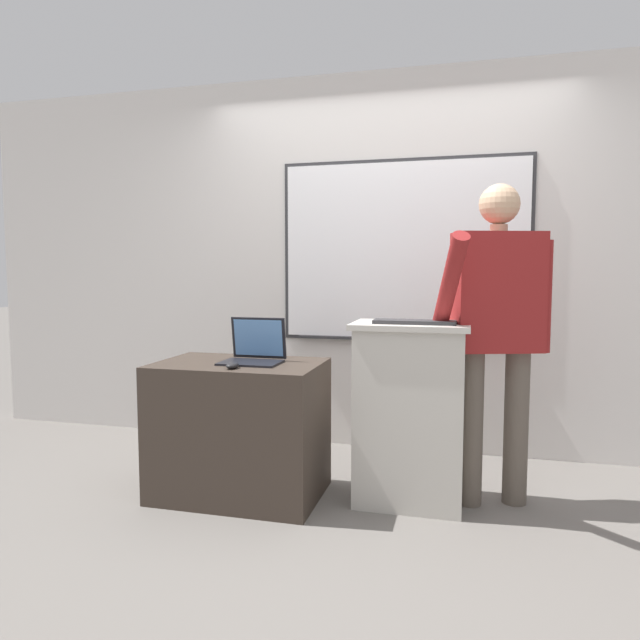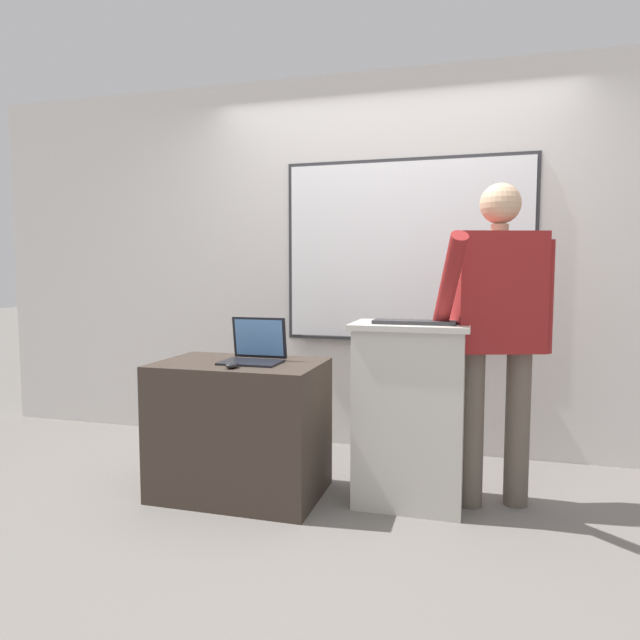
% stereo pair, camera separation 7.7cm
% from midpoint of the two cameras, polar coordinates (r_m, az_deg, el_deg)
% --- Properties ---
extents(ground_plane, '(30.00, 30.00, 0.00)m').
position_cam_midpoint_polar(ground_plane, '(3.04, 1.77, -19.78)').
color(ground_plane, slate).
extents(back_wall, '(6.40, 0.17, 2.64)m').
position_cam_midpoint_polar(back_wall, '(4.10, 6.10, 5.69)').
color(back_wall, silver).
rests_on(back_wall, ground_plane).
extents(lectern_podium, '(0.62, 0.41, 0.99)m').
position_cam_midpoint_polar(lectern_podium, '(3.17, 8.25, -9.20)').
color(lectern_podium, '#BCB7AD').
rests_on(lectern_podium, ground_plane).
extents(side_desk, '(0.92, 0.60, 0.76)m').
position_cam_midpoint_polar(side_desk, '(3.31, -8.69, -10.70)').
color(side_desk, '#382D26').
rests_on(side_desk, ground_plane).
extents(person_presenter, '(0.63, 0.66, 1.72)m').
position_cam_midpoint_polar(person_presenter, '(3.16, 16.56, -0.01)').
color(person_presenter, brown).
rests_on(person_presenter, ground_plane).
extents(laptop, '(0.33, 0.27, 0.25)m').
position_cam_midpoint_polar(laptop, '(3.23, -7.18, -2.85)').
color(laptop, black).
rests_on(laptop, side_desk).
extents(wireless_keyboard, '(0.43, 0.14, 0.02)m').
position_cam_midpoint_polar(wireless_keyboard, '(3.03, 8.72, -0.20)').
color(wireless_keyboard, '#2D2D30').
rests_on(wireless_keyboard, lectern_podium).
extents(computer_mouse_by_laptop, '(0.06, 0.10, 0.03)m').
position_cam_midpoint_polar(computer_mouse_by_laptop, '(3.03, -9.48, -4.50)').
color(computer_mouse_by_laptop, black).
rests_on(computer_mouse_by_laptop, side_desk).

